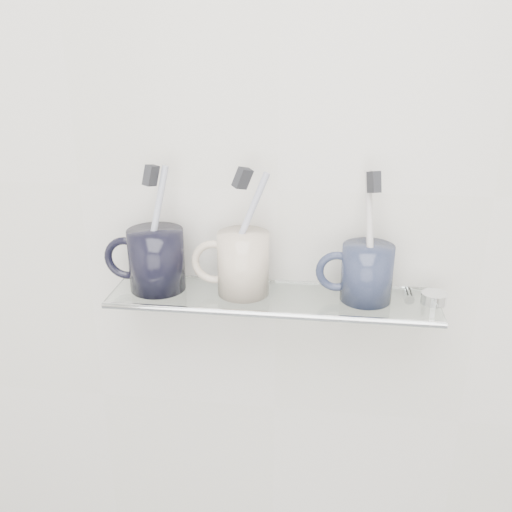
% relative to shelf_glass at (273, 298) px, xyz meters
% --- Properties ---
extents(wall_back, '(2.50, 0.00, 2.50)m').
position_rel_shelf_glass_xyz_m(wall_back, '(0.00, 0.06, 0.15)').
color(wall_back, silver).
rests_on(wall_back, ground).
extents(shelf_glass, '(0.50, 0.12, 0.01)m').
position_rel_shelf_glass_xyz_m(shelf_glass, '(0.00, 0.00, 0.00)').
color(shelf_glass, silver).
rests_on(shelf_glass, wall_back).
extents(shelf_rail, '(0.50, 0.01, 0.01)m').
position_rel_shelf_glass_xyz_m(shelf_rail, '(0.00, -0.06, 0.00)').
color(shelf_rail, silver).
rests_on(shelf_rail, shelf_glass).
extents(bracket_left, '(0.02, 0.03, 0.02)m').
position_rel_shelf_glass_xyz_m(bracket_left, '(-0.21, 0.05, -0.01)').
color(bracket_left, silver).
rests_on(bracket_left, wall_back).
extents(bracket_right, '(0.02, 0.03, 0.02)m').
position_rel_shelf_glass_xyz_m(bracket_right, '(0.21, 0.05, -0.01)').
color(bracket_right, silver).
rests_on(bracket_right, wall_back).
extents(mug_left, '(0.11, 0.11, 0.10)m').
position_rel_shelf_glass_xyz_m(mug_left, '(-0.18, 0.00, 0.05)').
color(mug_left, black).
rests_on(mug_left, shelf_glass).
extents(mug_left_handle, '(0.07, 0.01, 0.07)m').
position_rel_shelf_glass_xyz_m(mug_left_handle, '(-0.23, 0.00, 0.05)').
color(mug_left_handle, black).
rests_on(mug_left_handle, mug_left).
extents(toothbrush_left, '(0.05, 0.04, 0.19)m').
position_rel_shelf_glass_xyz_m(toothbrush_left, '(-0.18, 0.00, 0.10)').
color(toothbrush_left, '#A0A5C0').
rests_on(toothbrush_left, mug_left).
extents(bristles_left, '(0.02, 0.03, 0.04)m').
position_rel_shelf_glass_xyz_m(bristles_left, '(-0.18, 0.00, 0.19)').
color(bristles_left, '#242529').
rests_on(bristles_left, toothbrush_left).
extents(mug_center, '(0.08, 0.08, 0.10)m').
position_rel_shelf_glass_xyz_m(mug_center, '(-0.05, 0.00, 0.05)').
color(mug_center, beige).
rests_on(mug_center, shelf_glass).
extents(mug_center_handle, '(0.07, 0.01, 0.07)m').
position_rel_shelf_glass_xyz_m(mug_center_handle, '(-0.09, 0.00, 0.05)').
color(mug_center_handle, beige).
rests_on(mug_center_handle, mug_center).
extents(toothbrush_center, '(0.08, 0.02, 0.18)m').
position_rel_shelf_glass_xyz_m(toothbrush_center, '(-0.05, 0.00, 0.10)').
color(toothbrush_center, '#A5A7C8').
rests_on(toothbrush_center, mug_center).
extents(bristles_center, '(0.03, 0.03, 0.04)m').
position_rel_shelf_glass_xyz_m(bristles_center, '(-0.05, 0.00, 0.19)').
color(bristles_center, '#242529').
rests_on(bristles_center, toothbrush_center).
extents(mug_right, '(0.09, 0.09, 0.09)m').
position_rel_shelf_glass_xyz_m(mug_right, '(0.14, 0.00, 0.05)').
color(mug_right, '#1A2135').
rests_on(mug_right, shelf_glass).
extents(mug_right_handle, '(0.06, 0.01, 0.06)m').
position_rel_shelf_glass_xyz_m(mug_right_handle, '(0.10, 0.00, 0.05)').
color(mug_right_handle, '#1A2135').
rests_on(mug_right_handle, mug_right).
extents(toothbrush_right, '(0.03, 0.06, 0.19)m').
position_rel_shelf_glass_xyz_m(toothbrush_right, '(0.14, 0.00, 0.10)').
color(toothbrush_right, beige).
rests_on(toothbrush_right, mug_right).
extents(bristles_right, '(0.02, 0.03, 0.03)m').
position_rel_shelf_glass_xyz_m(bristles_right, '(0.14, 0.00, 0.19)').
color(bristles_right, '#242529').
rests_on(bristles_right, toothbrush_right).
extents(chrome_cap, '(0.04, 0.04, 0.02)m').
position_rel_shelf_glass_xyz_m(chrome_cap, '(0.24, 0.00, 0.01)').
color(chrome_cap, silver).
rests_on(chrome_cap, shelf_glass).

